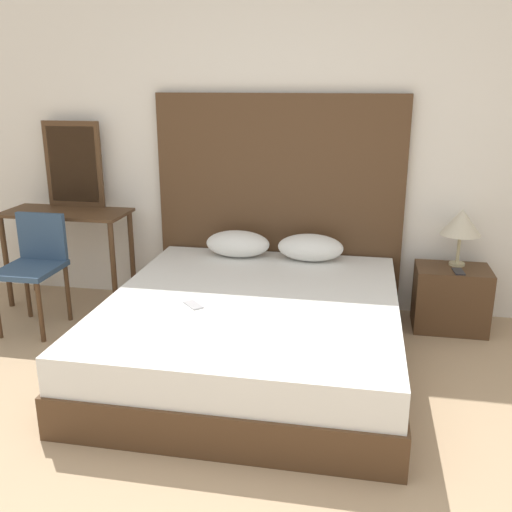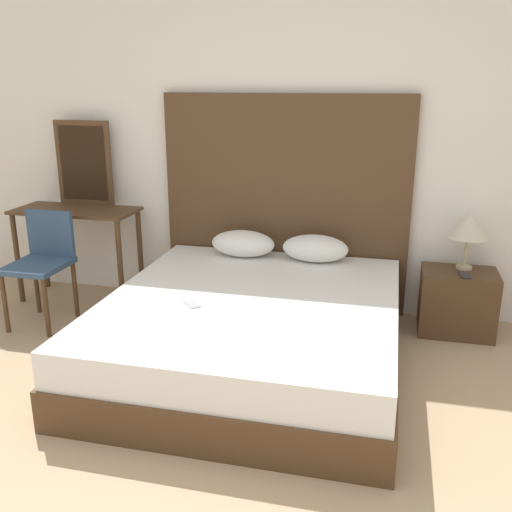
% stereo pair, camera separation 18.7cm
% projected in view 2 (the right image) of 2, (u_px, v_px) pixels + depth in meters
% --- Properties ---
extents(wall_back, '(10.00, 0.06, 2.70)m').
position_uv_depth(wall_back, '(302.00, 144.00, 4.52)').
color(wall_back, white).
rests_on(wall_back, ground_plane).
extents(bed, '(1.90, 2.13, 0.48)m').
position_uv_depth(bed, '(252.00, 331.00, 3.80)').
color(bed, '#4C331E').
rests_on(bed, ground_plane).
extents(headboard, '(1.99, 0.05, 1.74)m').
position_uv_depth(headboard, '(285.00, 204.00, 4.62)').
color(headboard, '#4C331E').
rests_on(headboard, ground_plane).
extents(pillow_left, '(0.51, 0.30, 0.21)m').
position_uv_depth(pillow_left, '(243.00, 244.00, 4.56)').
color(pillow_left, white).
rests_on(pillow_left, bed).
extents(pillow_right, '(0.51, 0.30, 0.21)m').
position_uv_depth(pillow_right, '(315.00, 248.00, 4.43)').
color(pillow_right, white).
rests_on(pillow_right, bed).
extents(phone_on_bed, '(0.15, 0.16, 0.01)m').
position_uv_depth(phone_on_bed, '(192.00, 304.00, 3.60)').
color(phone_on_bed, '#B7B7BC').
rests_on(phone_on_bed, bed).
extents(nightstand, '(0.54, 0.38, 0.49)m').
position_uv_depth(nightstand, '(457.00, 302.00, 4.27)').
color(nightstand, '#4C331E').
rests_on(nightstand, ground_plane).
extents(table_lamp, '(0.30, 0.30, 0.44)m').
position_uv_depth(table_lamp, '(469.00, 225.00, 4.16)').
color(table_lamp, tan).
rests_on(table_lamp, nightstand).
extents(phone_on_nightstand, '(0.08, 0.15, 0.01)m').
position_uv_depth(phone_on_nightstand, '(465.00, 275.00, 4.10)').
color(phone_on_nightstand, '#232328').
rests_on(phone_on_nightstand, nightstand).
extents(vanity_desk, '(1.03, 0.46, 0.80)m').
position_uv_depth(vanity_desk, '(77.00, 226.00, 4.82)').
color(vanity_desk, '#4C331E').
rests_on(vanity_desk, ground_plane).
extents(vanity_mirror, '(0.50, 0.03, 0.72)m').
position_uv_depth(vanity_mirror, '(84.00, 163.00, 4.86)').
color(vanity_mirror, '#4C331E').
rests_on(vanity_mirror, vanity_desk).
extents(chair, '(0.41, 0.46, 0.87)m').
position_uv_depth(chair, '(43.00, 258.00, 4.41)').
color(chair, '#334C6B').
rests_on(chair, ground_plane).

